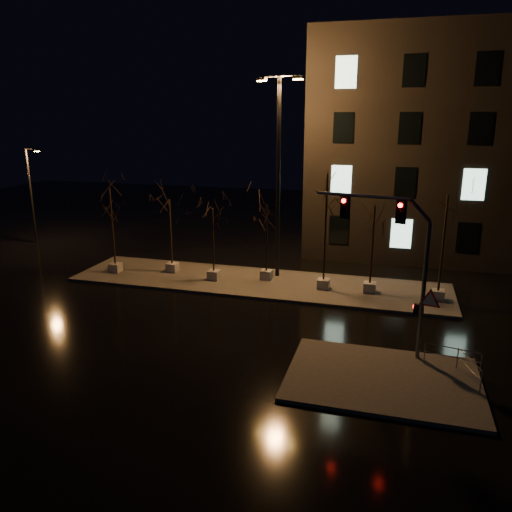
% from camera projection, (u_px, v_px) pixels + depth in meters
% --- Properties ---
extents(ground, '(90.00, 90.00, 0.00)m').
position_uv_depth(ground, '(223.00, 323.00, 23.73)').
color(ground, black).
rests_on(ground, ground).
extents(median, '(22.00, 5.00, 0.15)m').
position_uv_depth(median, '(257.00, 283.00, 29.27)').
color(median, '#45423E').
rests_on(median, ground).
extents(sidewalk_corner, '(7.00, 5.00, 0.15)m').
position_uv_depth(sidewalk_corner, '(382.00, 379.00, 18.50)').
color(sidewalk_corner, '#45423E').
rests_on(sidewalk_corner, ground).
extents(building, '(25.00, 12.00, 15.00)m').
position_uv_depth(building, '(497.00, 146.00, 34.74)').
color(building, black).
rests_on(building, ground).
extents(tree_0, '(1.80, 1.80, 5.35)m').
position_uv_depth(tree_0, '(111.00, 207.00, 29.97)').
color(tree_0, '#ADA9A1').
rests_on(tree_0, median).
extents(tree_1, '(1.80, 1.80, 4.66)m').
position_uv_depth(tree_1, '(170.00, 216.00, 30.15)').
color(tree_1, '#ADA9A1').
rests_on(tree_1, median).
extents(tree_2, '(1.80, 1.80, 4.38)m').
position_uv_depth(tree_2, '(213.00, 224.00, 28.72)').
color(tree_2, '#ADA9A1').
rests_on(tree_2, median).
extents(tree_3, '(1.80, 1.80, 4.57)m').
position_uv_depth(tree_3, '(267.00, 222.00, 28.72)').
color(tree_3, '#ADA9A1').
rests_on(tree_3, median).
extents(tree_4, '(1.80, 1.80, 6.61)m').
position_uv_depth(tree_4, '(326.00, 200.00, 26.69)').
color(tree_4, '#ADA9A1').
rests_on(tree_4, median).
extents(tree_5, '(1.80, 1.80, 4.96)m').
position_uv_depth(tree_5, '(374.00, 225.00, 26.45)').
color(tree_5, '#ADA9A1').
rests_on(tree_5, median).
extents(tree_6, '(1.80, 1.80, 5.71)m').
position_uv_depth(tree_6, '(446.00, 219.00, 25.11)').
color(tree_6, '#ADA9A1').
rests_on(tree_6, median).
extents(traffic_signal_mast, '(5.12, 1.24, 6.39)m').
position_uv_depth(traffic_signal_mast, '(399.00, 253.00, 19.34)').
color(traffic_signal_mast, '#595C61').
rests_on(traffic_signal_mast, sidewalk_corner).
extents(streetlight_main, '(2.84, 1.12, 11.52)m').
position_uv_depth(streetlight_main, '(278.00, 165.00, 28.55)').
color(streetlight_main, black).
rests_on(streetlight_main, median).
extents(streetlight_far, '(1.42, 0.39, 7.23)m').
position_uv_depth(streetlight_far, '(32.00, 192.00, 37.88)').
color(streetlight_far, black).
rests_on(streetlight_far, ground).
extents(guard_rail_a, '(2.02, 0.48, 0.89)m').
position_uv_depth(guard_rail_a, '(452.00, 355.00, 18.91)').
color(guard_rail_a, '#595C61').
rests_on(guard_rail_a, sidewalk_corner).
extents(guard_rail_b, '(0.64, 1.76, 0.88)m').
position_uv_depth(guard_rail_b, '(469.00, 366.00, 18.10)').
color(guard_rail_b, '#595C61').
rests_on(guard_rail_b, sidewalk_corner).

